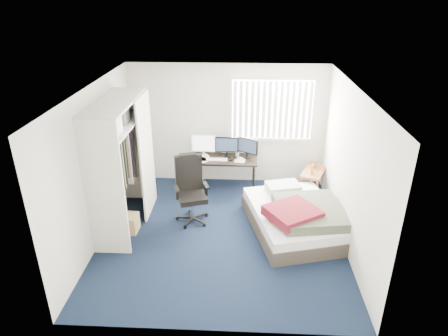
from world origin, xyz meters
TOP-DOWN VIEW (x-y plane):
  - ground at (0.00, 0.00)m, footprint 4.20×4.20m
  - room_shell at (0.00, 0.00)m, footprint 4.20×4.20m
  - window_assembly at (0.90, 2.04)m, footprint 1.72×0.09m
  - closet at (-1.67, 0.27)m, footprint 0.64×1.84m
  - desk at (-0.04, 1.76)m, footprint 1.38×0.64m
  - office_chair at (-0.57, 0.48)m, footprint 0.72×0.72m
  - footstool at (-0.63, 1.51)m, footprint 0.33×0.27m
  - nightstand at (1.75, 1.55)m, footprint 0.63×0.84m
  - bed at (1.27, 0.18)m, footprint 1.84×2.18m
  - pine_box at (-1.65, 0.02)m, footprint 0.42×0.32m

SIDE VIEW (x-z plane):
  - ground at x=0.00m, z-range 0.00..0.00m
  - pine_box at x=-1.65m, z-range 0.00..0.31m
  - footstool at x=-0.63m, z-range 0.07..0.33m
  - bed at x=1.27m, z-range -0.04..0.58m
  - nightstand at x=1.75m, z-range 0.11..0.80m
  - office_chair at x=-0.57m, z-range -0.14..1.08m
  - desk at x=-0.04m, z-range 0.14..1.26m
  - closet at x=-1.67m, z-range 0.24..2.46m
  - room_shell at x=0.00m, z-range -0.59..3.61m
  - window_assembly at x=0.90m, z-range 0.94..2.26m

